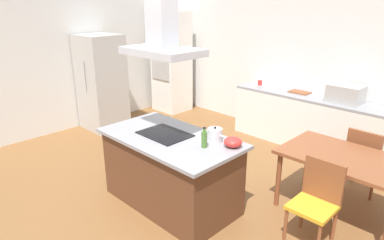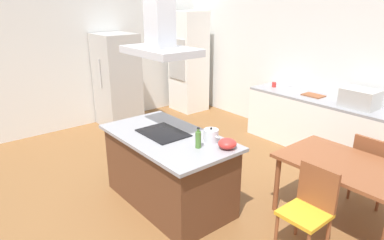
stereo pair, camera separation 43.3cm
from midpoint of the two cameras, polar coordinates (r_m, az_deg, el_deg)
name	(u,v)px [view 2 (the right image)]	position (r m, az deg, el deg)	size (l,w,h in m)	color
ground	(249,167)	(5.45, 11.61, -7.63)	(16.00, 16.00, 0.00)	brown
wall_back	(322,66)	(6.44, 22.53, 8.20)	(7.20, 0.10, 2.70)	white
wall_left	(109,55)	(7.34, -11.87, 10.47)	(0.10, 8.80, 2.70)	white
kitchen_island	(169,169)	(4.29, -1.00, -8.20)	(1.73, 0.96, 0.90)	#59331E
cooktop	(163,133)	(4.17, -1.86, -2.20)	(0.60, 0.44, 0.01)	black
tea_kettle	(211,135)	(3.93, 6.34, -2.60)	(0.22, 0.17, 0.17)	silver
olive_oil_bottle	(198,139)	(3.75, 4.35, -3.26)	(0.06, 0.06, 0.23)	#47722D
mixing_bowl	(227,144)	(3.79, 9.14, -3.94)	(0.20, 0.20, 0.11)	red
back_counter	(323,126)	(6.18, 22.75, -0.95)	(2.72, 0.62, 0.90)	white
countertop_microwave	(360,98)	(5.80, 27.97, 3.15)	(0.50, 0.38, 0.28)	#B2AFAA
coffee_mug_red	(274,85)	(6.61, 15.26, 5.65)	(0.08, 0.08, 0.09)	red
cutting_board	(313,95)	(6.21, 21.34, 3.79)	(0.34, 0.24, 0.02)	brown
wall_oven_stack	(189,62)	(7.83, 1.03, 9.58)	(0.70, 0.66, 2.20)	white
refrigerator	(117,81)	(6.96, -10.53, 6.40)	(0.80, 0.73, 1.82)	#B2AFAA
dining_table	(346,170)	(4.25, 26.89, -7.49)	(1.40, 0.90, 0.75)	brown
chair_facing_back_wall	(372,166)	(4.89, 29.91, -6.63)	(0.42, 0.42, 0.89)	gold
chair_facing_island	(310,204)	(3.79, 22.18, -12.89)	(0.42, 0.42, 0.89)	gold
range_hood	(160,31)	(3.89, -2.05, 14.41)	(0.90, 0.55, 0.78)	#ADADB2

